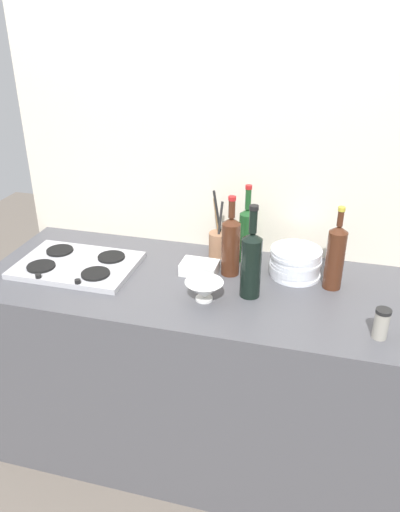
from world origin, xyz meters
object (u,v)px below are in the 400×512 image
object	(u,v)px
wine_bottle_mid_left	(231,244)
mixing_bowl	(204,290)
wine_bottle_rightmost	(247,233)
condiment_jar_front	(381,324)
butter_dish	(200,268)
wine_bottle_leftmost	(251,262)
plate_stack	(295,262)
utensil_crock	(219,243)
stovetop_hob	(77,265)
wine_bottle_mid_right	(335,256)

from	to	relation	value
wine_bottle_mid_left	mixing_bowl	world-z (taller)	wine_bottle_mid_left
wine_bottle_rightmost	condiment_jar_front	world-z (taller)	wine_bottle_rightmost
mixing_bowl	butter_dish	bearing A→B (deg)	109.69
mixing_bowl	condiment_jar_front	xyz separation A→B (m)	(0.63, -0.08, 0.01)
wine_bottle_leftmost	condiment_jar_front	world-z (taller)	wine_bottle_leftmost
wine_bottle_rightmost	butter_dish	world-z (taller)	wine_bottle_rightmost
butter_dish	wine_bottle_rightmost	bearing A→B (deg)	45.45
wine_bottle_rightmost	condiment_jar_front	size ratio (longest dim) A/B	3.13
plate_stack	utensil_crock	xyz separation A→B (m)	(-0.35, 0.10, 0.00)
stovetop_hob	wine_bottle_rightmost	bearing A→B (deg)	20.45
stovetop_hob	wine_bottle_mid_left	xyz separation A→B (m)	(0.64, 0.12, 0.12)
plate_stack	condiment_jar_front	world-z (taller)	plate_stack
utensil_crock	wine_bottle_rightmost	bearing A→B (deg)	-5.68
butter_dish	wine_bottle_leftmost	bearing A→B (deg)	-27.51
wine_bottle_mid_right	condiment_jar_front	size ratio (longest dim) A/B	3.09
stovetop_hob	wine_bottle_mid_left	world-z (taller)	wine_bottle_mid_left
stovetop_hob	mixing_bowl	bearing A→B (deg)	-10.80
plate_stack	wine_bottle_leftmost	bearing A→B (deg)	-126.54
stovetop_hob	wine_bottle_mid_right	bearing A→B (deg)	6.01
wine_bottle_leftmost	stovetop_hob	bearing A→B (deg)	177.41
stovetop_hob	wine_bottle_leftmost	size ratio (longest dim) A/B	1.34
utensil_crock	mixing_bowl	bearing A→B (deg)	-85.22
wine_bottle_mid_right	utensil_crock	xyz separation A→B (m)	(-0.50, 0.16, -0.07)
wine_bottle_mid_left	mixing_bowl	size ratio (longest dim) A/B	2.32
wine_bottle_mid_left	wine_bottle_mid_right	bearing A→B (deg)	-0.93
wine_bottle_mid_right	mixing_bowl	distance (m)	0.53
wine_bottle_mid_right	butter_dish	world-z (taller)	wine_bottle_mid_right
wine_bottle_rightmost	condiment_jar_front	xyz separation A→B (m)	(0.54, -0.45, -0.08)
utensil_crock	condiment_jar_front	distance (m)	0.81
condiment_jar_front	wine_bottle_rightmost	bearing A→B (deg)	140.15
wine_bottle_leftmost	wine_bottle_rightmost	world-z (taller)	wine_bottle_leftmost
plate_stack	utensil_crock	distance (m)	0.36
wine_bottle_mid_left	wine_bottle_rightmost	distance (m)	0.14
wine_bottle_leftmost	wine_bottle_mid_left	distance (m)	0.19
plate_stack	butter_dish	bearing A→B (deg)	-167.60
wine_bottle_rightmost	butter_dish	size ratio (longest dim) A/B	2.27
wine_bottle_rightmost	butter_dish	distance (m)	0.26
wine_bottle_mid_right	condiment_jar_front	bearing A→B (deg)	-61.57
mixing_bowl	butter_dish	xyz separation A→B (m)	(-0.07, 0.20, -0.02)
wine_bottle_mid_right	utensil_crock	world-z (taller)	wine_bottle_mid_right
wine_bottle_rightmost	mixing_bowl	world-z (taller)	wine_bottle_rightmost
wine_bottle_mid_right	wine_bottle_leftmost	bearing A→B (deg)	-154.51
wine_bottle_leftmost	plate_stack	bearing A→B (deg)	53.46
plate_stack	mixing_bowl	xyz separation A→B (m)	(-0.31, -0.29, -0.02)
utensil_crock	stovetop_hob	bearing A→B (deg)	-154.41
stovetop_hob	plate_stack	bearing A→B (deg)	10.78
stovetop_hob	utensil_crock	size ratio (longest dim) A/B	1.60
wine_bottle_leftmost	utensil_crock	xyz separation A→B (m)	(-0.19, 0.30, -0.08)
plate_stack	wine_bottle_rightmost	distance (m)	0.25
wine_bottle_mid_left	wine_bottle_rightmost	bearing A→B (deg)	73.23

